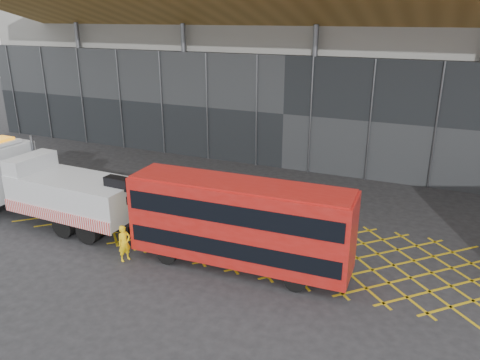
% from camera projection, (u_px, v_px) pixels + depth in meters
% --- Properties ---
extents(ground_plane, '(120.00, 120.00, 0.00)m').
position_uv_depth(ground_plane, '(178.00, 223.00, 25.23)').
color(ground_plane, '#242426').
extents(road_markings, '(27.96, 7.16, 0.01)m').
position_uv_depth(road_markings, '(276.00, 242.00, 23.09)').
color(road_markings, gold).
rests_on(road_markings, ground_plane).
extents(construction_building, '(55.00, 23.97, 18.00)m').
position_uv_depth(construction_building, '(313.00, 36.00, 37.34)').
color(construction_building, gray).
rests_on(construction_building, ground_plane).
extents(recovery_truck, '(12.33, 3.29, 4.29)m').
position_uv_depth(recovery_truck, '(45.00, 186.00, 24.93)').
color(recovery_truck, black).
rests_on(recovery_truck, ground_plane).
extents(bus_towed, '(9.88, 2.67, 3.98)m').
position_uv_depth(bus_towed, '(239.00, 221.00, 20.15)').
color(bus_towed, '#AD140F').
rests_on(bus_towed, ground_plane).
extents(worker, '(0.61, 0.73, 1.71)m').
position_uv_depth(worker, '(124.00, 243.00, 21.14)').
color(worker, yellow).
rests_on(worker, ground_plane).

